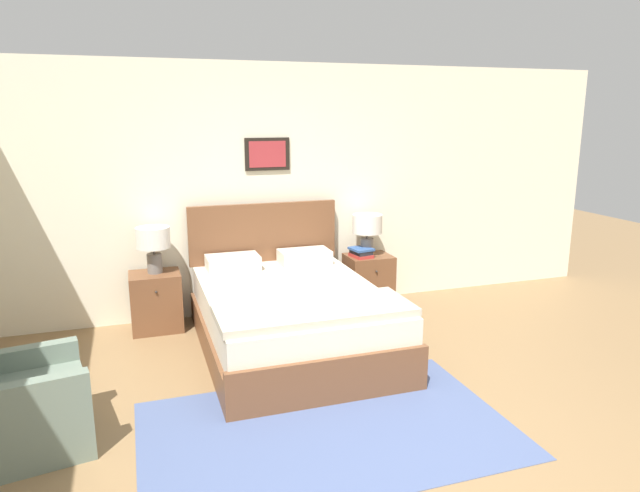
{
  "coord_description": "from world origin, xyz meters",
  "views": [
    {
      "loc": [
        -1.4,
        -2.69,
        2.09
      ],
      "look_at": [
        0.07,
        1.72,
        1.01
      ],
      "focal_mm": 32.0,
      "sensor_mm": 36.0,
      "label": 1
    }
  ],
  "objects_px": {
    "nightstand_near_window": "(156,301)",
    "nightstand_by_door": "(368,281)",
    "table_lamp_by_door": "(367,227)",
    "bed": "(291,316)",
    "table_lamp_near_window": "(153,242)",
    "armchair": "(20,407)"
  },
  "relations": [
    {
      "from": "bed",
      "to": "table_lamp_by_door",
      "type": "relative_size",
      "value": 4.82
    },
    {
      "from": "nightstand_by_door",
      "to": "table_lamp_near_window",
      "type": "relative_size",
      "value": 1.27
    },
    {
      "from": "table_lamp_by_door",
      "to": "bed",
      "type": "bearing_deg",
      "value": -141.39
    },
    {
      "from": "armchair",
      "to": "table_lamp_by_door",
      "type": "height_order",
      "value": "table_lamp_by_door"
    },
    {
      "from": "nightstand_near_window",
      "to": "bed",
      "type": "bearing_deg",
      "value": -37.58
    },
    {
      "from": "bed",
      "to": "nightstand_near_window",
      "type": "bearing_deg",
      "value": 142.42
    },
    {
      "from": "table_lamp_by_door",
      "to": "armchair",
      "type": "bearing_deg",
      "value": -148.74
    },
    {
      "from": "nightstand_by_door",
      "to": "table_lamp_by_door",
      "type": "relative_size",
      "value": 1.27
    },
    {
      "from": "nightstand_near_window",
      "to": "table_lamp_by_door",
      "type": "bearing_deg",
      "value": 0.48
    },
    {
      "from": "armchair",
      "to": "table_lamp_by_door",
      "type": "distance_m",
      "value": 3.74
    },
    {
      "from": "bed",
      "to": "nightstand_by_door",
      "type": "distance_m",
      "value": 1.43
    },
    {
      "from": "table_lamp_by_door",
      "to": "table_lamp_near_window",
      "type": "bearing_deg",
      "value": 180.0
    },
    {
      "from": "bed",
      "to": "nightstand_near_window",
      "type": "xyz_separation_m",
      "value": [
        -1.13,
        0.87,
        -0.02
      ]
    },
    {
      "from": "nightstand_near_window",
      "to": "table_lamp_near_window",
      "type": "distance_m",
      "value": 0.6
    },
    {
      "from": "nightstand_near_window",
      "to": "table_lamp_by_door",
      "type": "distance_m",
      "value": 2.32
    },
    {
      "from": "nightstand_near_window",
      "to": "nightstand_by_door",
      "type": "xyz_separation_m",
      "value": [
        2.26,
        0.0,
        0.0
      ]
    },
    {
      "from": "armchair",
      "to": "nightstand_near_window",
      "type": "distance_m",
      "value": 2.11
    },
    {
      "from": "nightstand_by_door",
      "to": "armchair",
      "type": "bearing_deg",
      "value": -149.13
    },
    {
      "from": "nightstand_near_window",
      "to": "nightstand_by_door",
      "type": "relative_size",
      "value": 1.0
    },
    {
      "from": "nightstand_near_window",
      "to": "nightstand_by_door",
      "type": "height_order",
      "value": "same"
    },
    {
      "from": "armchair",
      "to": "nightstand_by_door",
      "type": "distance_m",
      "value": 3.7
    },
    {
      "from": "nightstand_by_door",
      "to": "nightstand_near_window",
      "type": "bearing_deg",
      "value": 180.0
    }
  ]
}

